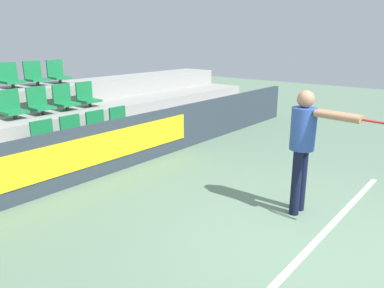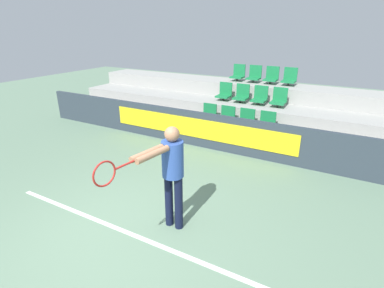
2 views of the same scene
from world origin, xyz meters
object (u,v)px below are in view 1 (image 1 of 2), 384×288
Objects in this scene: stadium_chair_6 at (65,100)px; stadium_chair_3 at (121,122)px; stadium_chair_1 at (74,133)px; stadium_chair_11 at (58,74)px; stadium_chair_7 at (87,96)px; tennis_player at (307,140)px; stadium_chair_0 at (46,139)px; stadium_chair_4 at (12,107)px; stadium_chair_9 at (10,78)px; stadium_chair_10 at (35,76)px; stadium_chair_5 at (40,103)px; stadium_chair_2 at (99,127)px.

stadium_chair_3 is at bearing -62.99° from stadium_chair_6.
stadium_chair_11 is (1.12, 2.20, 0.86)m from stadium_chair_1.
tennis_player is (-0.31, -5.18, -0.03)m from stadium_chair_7.
stadium_chair_0 is at bearing 180.00° from stadium_chair_1.
stadium_chair_11 is at bearing 90.00° from stadium_chair_7.
stadium_chair_1 is at bearing -62.99° from stadium_chair_4.
stadium_chair_9 and stadium_chair_10 have the same top height.
stadium_chair_10 is at bearing 180.00° from stadium_chair_11.
stadium_chair_9 is at bearing 90.00° from stadium_chair_5.
tennis_player is at bearing -94.30° from stadium_chair_3.
stadium_chair_4 is at bearing 113.46° from tennis_player.
stadium_chair_0 is 2.61m from stadium_chair_10.
stadium_chair_2 is (1.12, 0.00, 0.00)m from stadium_chair_0.
stadium_chair_6 is at bearing -62.99° from stadium_chair_9.
stadium_chair_4 reaches higher than stadium_chair_1.
stadium_chair_5 is 1.00× the size of stadium_chair_6.
tennis_player is at bearing -87.20° from stadium_chair_6.
stadium_chair_0 is at bearing 180.00° from stadium_chair_3.
tennis_player reaches higher than stadium_chair_7.
tennis_player is (-0.31, -4.08, 0.41)m from stadium_chair_3.
stadium_chair_0 is at bearing -90.00° from stadium_chair_4.
stadium_chair_7 is (1.12, 1.10, 0.43)m from stadium_chair_1.
stadium_chair_5 is at bearing 0.00° from stadium_chair_4.
tennis_player reaches higher than stadium_chair_6.
stadium_chair_1 is 2.43m from stadium_chair_10.
stadium_chair_6 is at bearing 44.44° from stadium_chair_0.
stadium_chair_9 reaches higher than stadium_chair_1.
stadium_chair_5 is at bearing 117.01° from stadium_chair_2.
stadium_chair_11 reaches higher than stadium_chair_7.
stadium_chair_2 is 1.31m from stadium_chair_5.
stadium_chair_6 is 1.00× the size of stadium_chair_11.
stadium_chair_2 is 1.00× the size of stadium_chair_11.
stadium_chair_11 reaches higher than stadium_chair_1.
stadium_chair_2 is at bearing -90.00° from stadium_chair_6.
stadium_chair_9 reaches higher than tennis_player.
stadium_chair_0 is 1.31m from stadium_chair_5.
stadium_chair_0 and stadium_chair_3 have the same top height.
stadium_chair_10 reaches higher than stadium_chair_6.
stadium_chair_0 is at bearing -117.01° from stadium_chair_10.
stadium_chair_0 is 1.68m from stadium_chair_3.
stadium_chair_2 is 2.36m from stadium_chair_10.
stadium_chair_0 and stadium_chair_1 have the same top height.
stadium_chair_1 is at bearing 0.00° from stadium_chair_0.
stadium_chair_3 is 4.11m from tennis_player.
stadium_chair_2 and stadium_chair_3 have the same top height.
stadium_chair_4 is 1.00× the size of stadium_chair_10.
stadium_chair_11 is at bearing 62.99° from stadium_chair_6.
stadium_chair_1 is 0.32× the size of tennis_player.
tennis_player is (-0.31, -6.28, -0.46)m from stadium_chair_11.
stadium_chair_4 reaches higher than stadium_chair_2.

